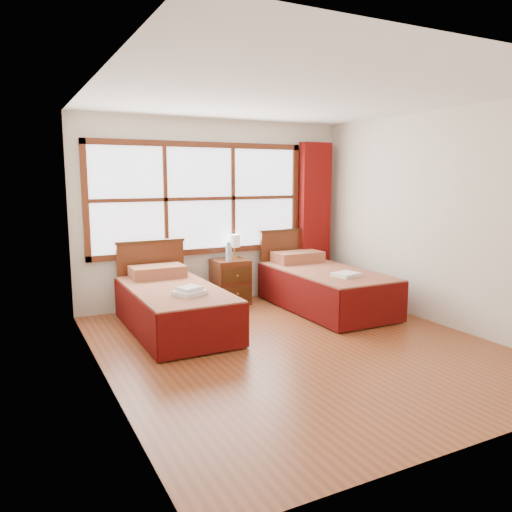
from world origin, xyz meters
name	(u,v)px	position (x,y,z in m)	size (l,w,h in m)	color
floor	(298,346)	(0.00, 0.00, 0.00)	(4.50, 4.50, 0.00)	brown
ceiling	(301,96)	(0.00, 0.00, 2.60)	(4.50, 4.50, 0.00)	white
wall_back	(216,212)	(0.00, 2.25, 1.30)	(4.00, 4.00, 0.00)	silver
wall_left	(100,236)	(-2.00, 0.00, 1.30)	(4.50, 4.50, 0.00)	silver
wall_right	(439,219)	(2.00, 0.00, 1.30)	(4.50, 4.50, 0.00)	silver
window	(200,199)	(-0.25, 2.21, 1.50)	(3.16, 0.06, 1.56)	white
curtain	(315,218)	(1.60, 2.11, 1.17)	(0.50, 0.16, 2.30)	maroon
bed_left	(173,305)	(-1.00, 1.20, 0.30)	(1.00, 2.02, 0.97)	#3D220C
bed_right	(323,286)	(1.15, 1.20, 0.31)	(1.05, 2.07, 1.02)	#3D220C
nightstand	(231,282)	(0.11, 1.99, 0.32)	(0.48, 0.47, 0.64)	#552512
towels_left	(190,291)	(-0.96, 0.72, 0.56)	(0.39, 0.37, 0.09)	white
towels_right	(346,275)	(1.13, 0.66, 0.57)	(0.36, 0.33, 0.05)	white
lamp	(234,242)	(0.21, 2.08, 0.88)	(0.18, 0.18, 0.34)	gold
bottle_near	(228,252)	(0.03, 1.89, 0.76)	(0.07, 0.07, 0.27)	#A5BED5
bottle_far	(230,253)	(0.06, 1.90, 0.76)	(0.07, 0.07, 0.25)	#A5BED5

